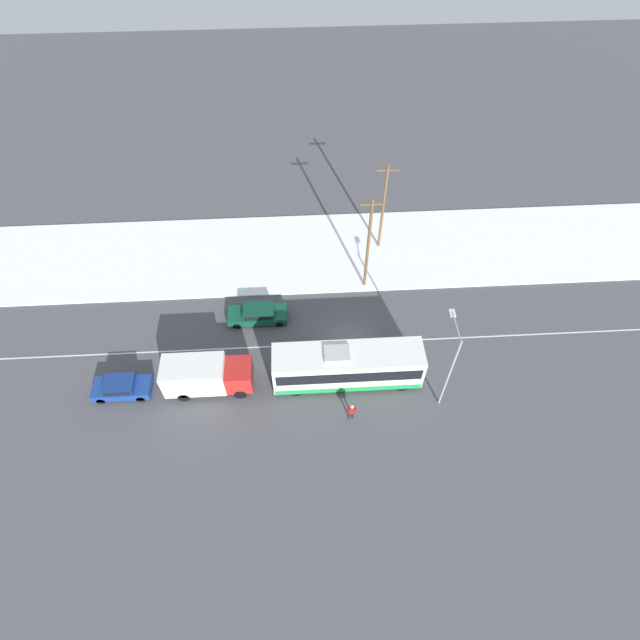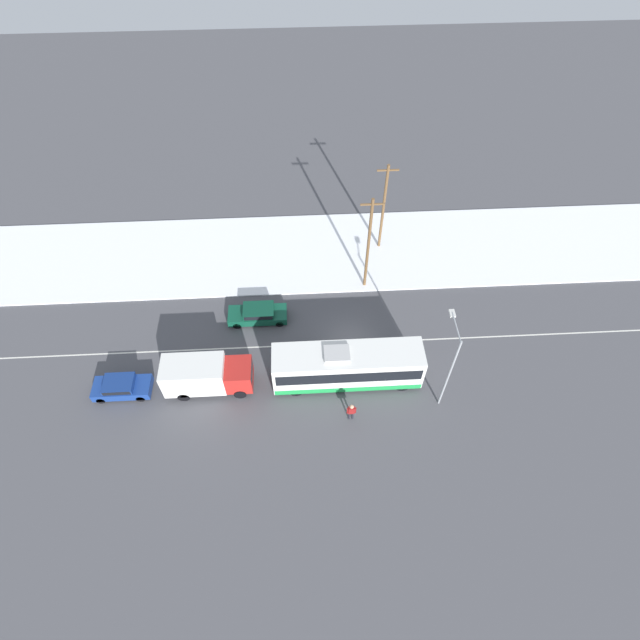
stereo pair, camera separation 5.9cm
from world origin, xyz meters
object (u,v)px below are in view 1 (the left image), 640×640
(box_truck, at_px, (206,375))
(utility_pole_roadside, at_px, (368,244))
(parked_car_near_truck, at_px, (121,387))
(pedestrian_at_stop, at_px, (352,411))
(city_bus, at_px, (348,366))
(streetlamp, at_px, (450,360))
(sedan_car, at_px, (258,314))
(utility_pole_snowlot, at_px, (383,207))

(box_truck, height_order, utility_pole_roadside, utility_pole_roadside)
(parked_car_near_truck, bearing_deg, pedestrian_at_stop, -10.49)
(city_bus, height_order, streetlamp, streetlamp)
(city_bus, height_order, sedan_car, city_bus)
(pedestrian_at_stop, xyz_separation_m, streetlamp, (6.47, 1.43, 3.66))
(box_truck, distance_m, utility_pole_roadside, 16.07)
(city_bus, xyz_separation_m, utility_pole_roadside, (2.37, 9.35, 3.12))
(parked_car_near_truck, bearing_deg, utility_pole_roadside, 27.03)
(parked_car_near_truck, relative_size, utility_pole_snowlot, 0.47)
(box_truck, bearing_deg, sedan_car, 60.25)
(pedestrian_at_stop, height_order, streetlamp, streetlamp)
(city_bus, relative_size, pedestrian_at_stop, 5.89)
(pedestrian_at_stop, bearing_deg, parked_car_near_truck, 169.51)
(city_bus, height_order, box_truck, city_bus)
(utility_pole_roadside, bearing_deg, box_truck, -143.06)
(box_truck, relative_size, sedan_car, 1.34)
(streetlamp, bearing_deg, sedan_car, 148.95)
(box_truck, relative_size, parked_car_near_truck, 1.53)
(sedan_car, bearing_deg, utility_pole_roadside, -160.07)
(city_bus, distance_m, parked_car_near_truck, 16.45)
(city_bus, bearing_deg, utility_pole_roadside, 75.77)
(sedan_car, distance_m, utility_pole_roadside, 10.45)
(parked_car_near_truck, bearing_deg, streetlamp, -4.04)
(parked_car_near_truck, distance_m, utility_pole_roadside, 21.49)
(city_bus, xyz_separation_m, utility_pole_snowlot, (4.24, 14.14, 2.87))
(sedan_car, height_order, parked_car_near_truck, sedan_car)
(streetlamp, relative_size, utility_pole_snowlot, 0.86)
(box_truck, height_order, parked_car_near_truck, box_truck)
(utility_pole_roadside, distance_m, utility_pole_snowlot, 5.15)
(city_bus, xyz_separation_m, parked_car_near_truck, (-16.42, -0.24, -0.94))
(sedan_car, relative_size, utility_pole_snowlot, 0.54)
(streetlamp, bearing_deg, box_truck, 174.03)
(utility_pole_roadside, bearing_deg, utility_pole_snowlot, 68.71)
(sedan_car, bearing_deg, pedestrian_at_stop, 125.61)
(pedestrian_at_stop, xyz_separation_m, utility_pole_snowlot, (4.22, 17.43, 3.45))
(sedan_car, relative_size, streetlamp, 0.63)
(city_bus, relative_size, streetlamp, 1.43)
(parked_car_near_truck, bearing_deg, box_truck, 1.18)
(box_truck, distance_m, pedestrian_at_stop, 10.72)
(box_truck, relative_size, utility_pole_snowlot, 0.72)
(box_truck, relative_size, pedestrian_at_stop, 3.46)
(city_bus, xyz_separation_m, pedestrian_at_stop, (0.02, -3.28, -0.58))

